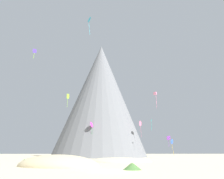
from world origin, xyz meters
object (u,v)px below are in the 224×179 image
bush_far_right (132,166)px  kite_lime_mid (68,97)px  kite_cyan_high (90,20)px  kite_rainbow_low (140,124)px  bush_near_right (24,161)px  kite_indigo_high (35,52)px  kite_teal_mid (151,123)px  kite_pink_mid (155,94)px  kite_blue_low (172,142)px  kite_magenta_low (91,125)px  rock_massif (102,100)px  bush_near_left (95,164)px  kite_violet_low (168,138)px

bush_far_right → kite_lime_mid: (-16.23, 36.49, 19.76)m
kite_cyan_high → kite_rainbow_low: size_ratio=0.92×
bush_near_right → bush_far_right: bush_far_right is taller
kite_indigo_high → kite_teal_mid: bearing=-115.3°
kite_pink_mid → bush_near_right: bearing=-136.1°
kite_blue_low → kite_teal_mid: bearing=109.0°
bush_near_right → bush_far_right: 29.49m
kite_indigo_high → kite_magenta_low: kite_indigo_high is taller
kite_blue_low → kite_cyan_high: 51.85m
kite_blue_low → kite_magenta_low: kite_magenta_low is taller
rock_massif → kite_rainbow_low: size_ratio=8.76×
bush_near_left → kite_cyan_high: 41.15m
kite_blue_low → kite_indigo_high: (-45.76, -23.55, 23.79)m
kite_blue_low → bush_far_right: bearing=-159.8°
kite_violet_low → kite_lime_mid: bearing=118.0°
bush_near_left → kite_indigo_high: (-18.23, 11.66, 29.48)m
bush_near_left → kite_violet_low: size_ratio=0.38×
kite_pink_mid → kite_blue_low: bearing=100.3°
kite_cyan_high → kite_rainbow_low: (20.44, 34.57, -25.97)m
bush_far_right → kite_violet_low: kite_violet_low is taller
kite_pink_mid → kite_blue_low: 27.74m
kite_lime_mid → kite_magenta_low: size_ratio=0.77×
bush_near_left → rock_massif: size_ratio=0.03×
bush_near_right → bush_far_right: size_ratio=0.57×
kite_indigo_high → kite_magenta_low: bearing=-87.5°
kite_teal_mid → kite_rainbow_low: size_ratio=0.66×
kite_magenta_low → kite_cyan_high: size_ratio=0.98×
kite_lime_mid → kite_rainbow_low: bearing=23.8°
bush_near_right → kite_teal_mid: 49.28m
kite_lime_mid → kite_cyan_high: (7.71, -15.86, 19.63)m
kite_violet_low → kite_magenta_low: (-30.62, 1.30, 5.13)m
bush_far_right → rock_massif: 74.97m
kite_violet_low → kite_cyan_high: kite_cyan_high is taller
kite_teal_mid → kite_rainbow_low: bearing=93.3°
bush_near_right → kite_teal_mid: kite_teal_mid is taller
rock_massif → kite_indigo_high: (-19.11, -47.90, 1.97)m
kite_lime_mid → kite_rainbow_low: size_ratio=0.69×
kite_indigo_high → kite_rainbow_low: (35.82, 33.42, -15.77)m
bush_near_right → kite_rainbow_low: kite_rainbow_low is taller
bush_near_left → bush_far_right: 11.61m
kite_pink_mid → rock_massif: bearing=145.6°
kite_violet_low → kite_rainbow_low: kite_rainbow_low is taller
kite_violet_low → kite_magenta_low: bearing=96.6°
bush_near_right → kite_blue_low: bearing=30.5°
kite_teal_mid → kite_blue_low: (6.58, -3.34, -7.55)m
kite_teal_mid → kite_magenta_low: 24.04m
rock_massif → kite_blue_low: 42.19m
kite_pink_mid → kite_indigo_high: kite_indigo_high is taller
rock_massif → kite_lime_mid: bearing=-109.0°
kite_lime_mid → kite_indigo_high: size_ratio=1.55×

